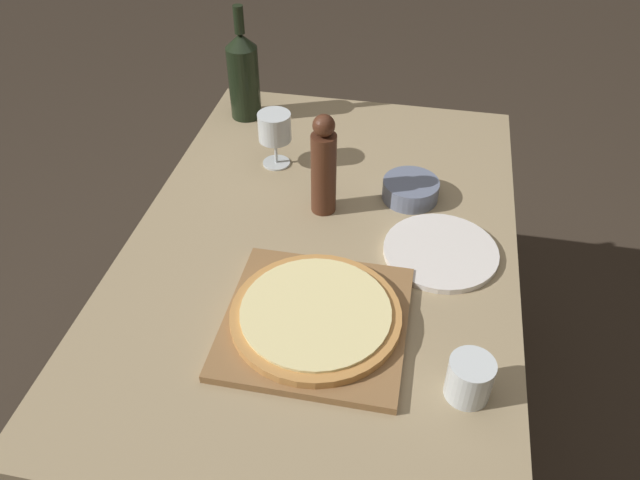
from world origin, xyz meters
name	(u,v)px	position (x,y,z in m)	size (l,w,h in m)	color
ground_plane	(322,422)	(0.00, 0.00, 0.00)	(12.00, 12.00, 0.00)	#382D23
dining_table	(323,270)	(0.00, 0.00, 0.64)	(0.87, 1.32, 0.74)	#9E8966
cutting_board	(316,321)	(0.04, -0.26, 0.75)	(0.35, 0.35, 0.02)	olive
pizza	(316,314)	(0.04, -0.26, 0.77)	(0.33, 0.33, 0.02)	#C68947
wine_bottle	(243,75)	(-0.33, 0.51, 0.87)	(0.09, 0.09, 0.33)	black
pepper_mill	(324,167)	(-0.02, 0.11, 0.86)	(0.06, 0.06, 0.26)	#4C2819
wine_glass	(275,129)	(-0.18, 0.28, 0.84)	(0.09, 0.09, 0.15)	silver
small_bowl	(410,190)	(0.18, 0.19, 0.76)	(0.14, 0.14, 0.05)	slate
drinking_tumbler	(469,379)	(0.33, -0.36, 0.78)	(0.08, 0.08, 0.08)	silver
dinner_plate	(441,252)	(0.27, 0.00, 0.75)	(0.25, 0.25, 0.01)	white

